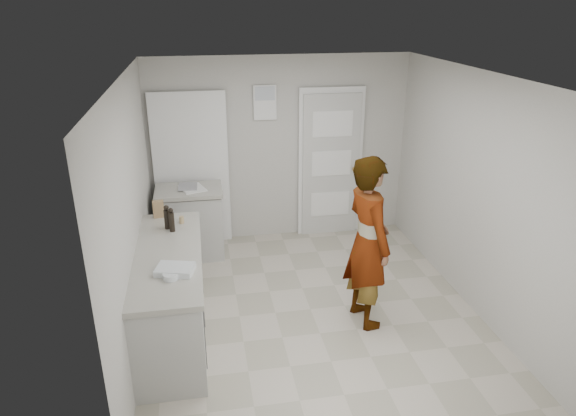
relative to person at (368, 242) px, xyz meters
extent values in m
plane|color=#A6A08B|center=(-0.51, 0.27, -0.90)|extent=(4.00, 4.00, 0.00)
plane|color=beige|center=(-0.51, 2.27, 0.35)|extent=(3.50, 0.00, 3.50)
plane|color=beige|center=(-0.51, -1.73, 0.35)|extent=(3.50, 0.00, 3.50)
plane|color=beige|center=(-2.26, 0.27, 0.35)|extent=(0.00, 4.00, 4.00)
plane|color=beige|center=(1.24, 0.27, 0.35)|extent=(0.00, 4.00, 4.00)
plane|color=silver|center=(-0.51, 0.27, 1.60)|extent=(4.00, 4.00, 0.00)
cube|color=silver|center=(0.19, 2.20, 0.10)|extent=(0.80, 0.05, 2.00)
cube|color=white|center=(0.19, 2.23, 0.13)|extent=(0.90, 0.04, 2.10)
sphere|color=#BA8F47|center=(0.52, 2.15, 0.05)|extent=(0.07, 0.07, 0.07)
cube|color=white|center=(-0.71, 2.24, 1.00)|extent=(0.30, 0.02, 0.45)
cube|color=black|center=(-1.71, 2.24, 0.12)|extent=(0.90, 0.05, 2.04)
cube|color=white|center=(-1.71, 2.21, 0.13)|extent=(0.98, 0.02, 2.10)
cube|color=#B6B6B2|center=(-1.96, 0.07, -0.47)|extent=(0.60, 1.90, 0.86)
cube|color=black|center=(-1.96, 0.07, -0.86)|extent=(0.56, 1.86, 0.08)
cube|color=#A8A59A|center=(-1.96, 0.07, 0.00)|extent=(0.64, 1.96, 0.05)
cube|color=#B6B6B2|center=(-1.76, 1.82, -0.47)|extent=(0.80, 0.55, 0.86)
cube|color=black|center=(-1.76, 1.82, -0.86)|extent=(0.75, 0.54, 0.08)
cube|color=#A8A59A|center=(-1.76, 1.82, 0.00)|extent=(0.84, 0.61, 0.05)
imported|color=silver|center=(0.00, 0.00, 0.00)|extent=(0.55, 0.72, 1.80)
cube|color=#937249|center=(-2.08, 0.96, 0.12)|extent=(0.12, 0.07, 0.19)
cylinder|color=tan|center=(-1.83, 0.75, 0.07)|extent=(0.05, 0.05, 0.08)
cylinder|color=black|center=(-1.97, 0.64, 0.13)|extent=(0.07, 0.07, 0.20)
sphere|color=black|center=(-1.97, 0.64, 0.26)|extent=(0.06, 0.06, 0.06)
cylinder|color=black|center=(-1.92, 0.55, 0.13)|extent=(0.06, 0.06, 0.21)
sphere|color=black|center=(-1.92, 0.55, 0.26)|extent=(0.05, 0.05, 0.05)
cube|color=silver|center=(-1.87, -0.33, 0.06)|extent=(0.37, 0.30, 0.06)
cube|color=silver|center=(-1.87, -0.33, 0.05)|extent=(0.32, 0.25, 0.04)
cylinder|color=silver|center=(-1.91, -0.44, 0.05)|extent=(0.13, 0.13, 0.05)
sphere|color=white|center=(-1.93, -0.45, 0.05)|extent=(0.04, 0.04, 0.04)
sphere|color=white|center=(-1.89, -0.43, 0.05)|extent=(0.04, 0.04, 0.04)
cube|color=white|center=(-1.71, 1.82, 0.03)|extent=(0.37, 0.42, 0.01)
camera|label=1|loc=(-1.60, -4.39, 2.25)|focal=32.00mm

